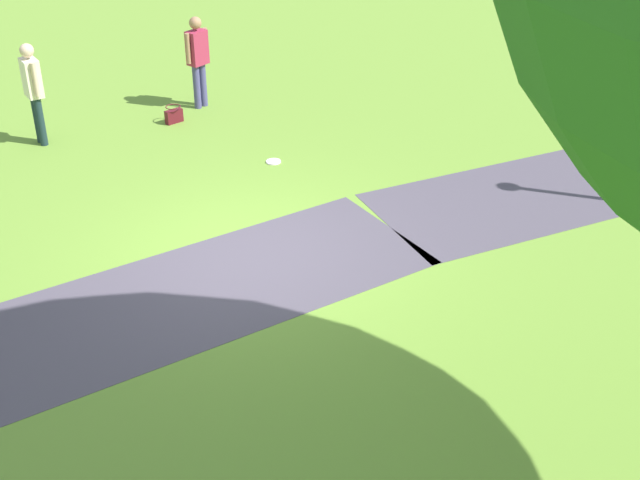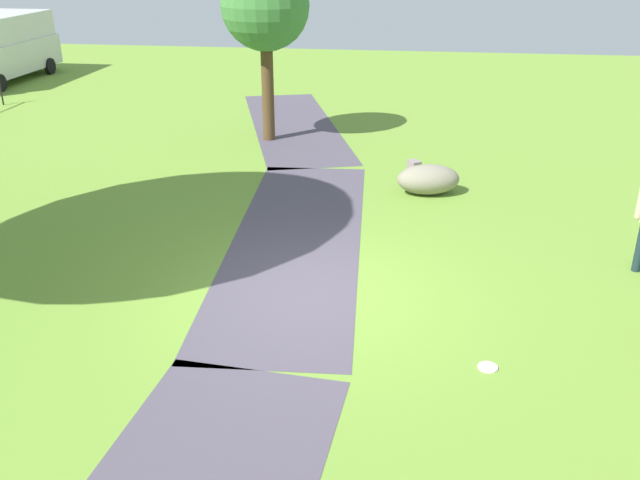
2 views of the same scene
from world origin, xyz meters
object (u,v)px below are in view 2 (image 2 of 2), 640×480
Objects in this scene: lawn_boulder at (428,179)px; frisbee_on_grass at (488,367)px; backpack_by_boulder at (414,170)px; young_tree_near_path at (265,7)px.

lawn_boulder is 5.87× the size of frisbee_on_grass.
backpack_by_boulder reaches higher than frisbee_on_grass.
lawn_boulder is 3.56× the size of backpack_by_boulder.
frisbee_on_grass is at bearing -171.89° from backpack_by_boulder.
backpack_by_boulder is at bearing 8.11° from frisbee_on_grass.
young_tree_near_path is at bearing 54.71° from backpack_by_boulder.
young_tree_near_path reaches higher than lawn_boulder.
lawn_boulder reaches higher than frisbee_on_grass.
lawn_boulder is at bearing -131.38° from young_tree_near_path.
lawn_boulder is (-3.59, -4.08, -2.97)m from young_tree_near_path.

